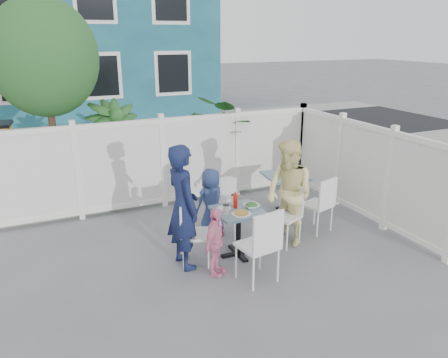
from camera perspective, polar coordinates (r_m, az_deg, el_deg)
name	(u,v)px	position (r m, az deg, el deg)	size (l,w,h in m)	color
ground	(210,267)	(5.96, -1.83, -11.46)	(80.00, 80.00, 0.00)	slate
near_sidewalk	(141,183)	(9.29, -10.82, -0.54)	(24.00, 2.60, 0.01)	gray
street	(109,145)	(12.79, -14.81, 4.36)	(24.00, 5.00, 0.01)	black
far_sidewalk	(93,125)	(15.79, -16.79, 6.78)	(24.00, 1.60, 0.01)	gray
building	(59,33)	(18.84, -20.77, 17.35)	(11.00, 6.00, 6.00)	navy
fence_back	(163,164)	(7.79, -7.97, 1.93)	(5.86, 0.08, 1.60)	white
fence_right	(362,172)	(7.63, 17.57, 0.90)	(0.08, 3.66, 1.60)	white
tree	(44,58)	(8.11, -22.45, 14.41)	(1.80, 1.62, 3.59)	#382316
potted_shrub_a	(114,152)	(8.26, -14.14, 3.50)	(1.03, 1.03, 1.85)	#215429
potted_shrub_b	(229,141)	(8.83, 0.71, 5.03)	(1.67, 1.45, 1.86)	#215429
main_table	(238,220)	(6.05, 1.89, -5.40)	(0.65, 0.65, 0.68)	#47677F
spare_table	(285,184)	(7.47, 8.00, -0.62)	(0.76, 0.76, 0.72)	#47677F
chair_left	(190,229)	(5.84, -4.48, -6.47)	(0.51, 0.52, 0.89)	white
chair_right	(287,210)	(6.49, 8.29, -3.97)	(0.52, 0.53, 0.89)	white
chair_back	(224,203)	(6.69, -0.04, -3.12)	(0.52, 0.51, 0.88)	white
chair_near	(262,241)	(5.37, 4.97, -8.12)	(0.51, 0.50, 0.99)	white
chair_spare	(321,201)	(6.89, 12.60, -2.82)	(0.50, 0.49, 0.90)	white
man	(183,207)	(5.69, -5.38, -3.66)	(0.61, 0.40, 1.67)	#131B41
woman	(289,193)	(6.38, 8.51, -1.85)	(0.76, 0.59, 1.56)	yellow
boy	(211,202)	(6.71, -1.71, -2.97)	(0.51, 0.33, 1.05)	navy
toddler	(216,242)	(5.58, -1.11, -8.28)	(0.54, 0.22, 0.92)	pink
plate_main	(241,214)	(5.84, 2.27, -4.57)	(0.26, 0.26, 0.02)	white
plate_side	(224,209)	(6.01, -0.03, -3.90)	(0.20, 0.20, 0.01)	white
salad_bowl	(251,206)	(6.06, 3.61, -3.54)	(0.22, 0.22, 0.05)	white
coffee_cup_a	(226,210)	(5.84, 0.26, -4.01)	(0.08, 0.08, 0.12)	beige
coffee_cup_b	(234,199)	(6.18, 1.31, -2.68)	(0.08, 0.08, 0.13)	beige
ketchup_bottle	(235,201)	(6.02, 1.50, -2.91)	(0.06, 0.06, 0.20)	red
salt_shaker	(226,203)	(6.13, 0.32, -3.10)	(0.03, 0.03, 0.08)	white
pepper_shaker	(226,202)	(6.16, 0.25, -3.04)	(0.03, 0.03, 0.07)	black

